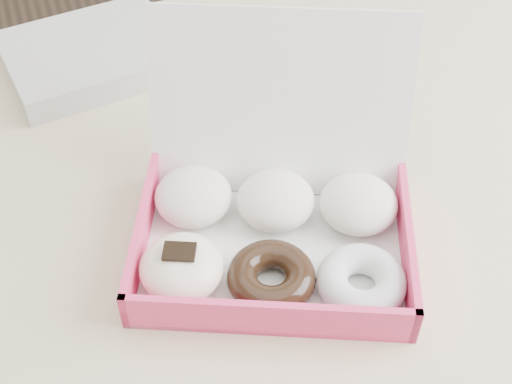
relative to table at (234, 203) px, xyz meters
name	(u,v)px	position (x,y,z in m)	size (l,w,h in m)	color
table	(234,203)	(0.00, 0.00, 0.00)	(1.20, 0.80, 0.75)	#CFB988
donut_box	(272,220)	(0.00, -0.14, 0.11)	(0.38, 0.37, 0.21)	white
newspapers	(92,55)	(-0.13, 0.26, 0.10)	(0.24, 0.19, 0.04)	beige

